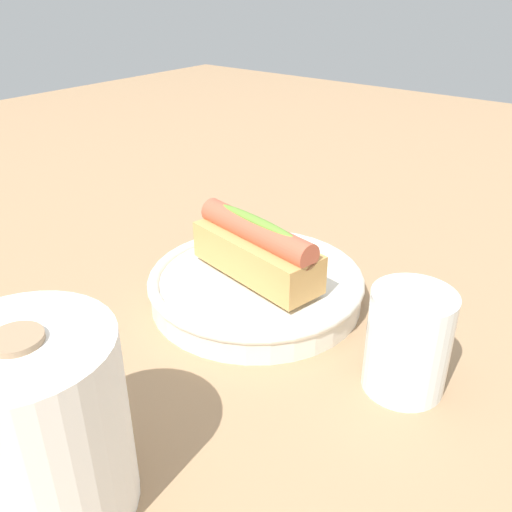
% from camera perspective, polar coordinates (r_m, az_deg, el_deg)
% --- Properties ---
extents(ground_plane, '(2.40, 2.40, 0.00)m').
position_cam_1_polar(ground_plane, '(0.56, 0.87, -6.22)').
color(ground_plane, '#9E7A56').
extents(serving_bowl, '(0.23, 0.23, 0.03)m').
position_cam_1_polar(serving_bowl, '(0.58, 0.00, -3.10)').
color(serving_bowl, silver).
rests_on(serving_bowl, ground_plane).
extents(hotdog_front, '(0.16, 0.08, 0.06)m').
position_cam_1_polar(hotdog_front, '(0.56, 0.00, 0.72)').
color(hotdog_front, tan).
rests_on(hotdog_front, serving_bowl).
extents(water_glass, '(0.07, 0.07, 0.09)m').
position_cam_1_polar(water_glass, '(0.47, 15.47, -8.91)').
color(water_glass, white).
rests_on(water_glass, ground_plane).
extents(paper_towel_roll, '(0.11, 0.11, 0.13)m').
position_cam_1_polar(paper_towel_roll, '(0.37, -21.70, -16.35)').
color(paper_towel_roll, white).
rests_on(paper_towel_roll, ground_plane).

